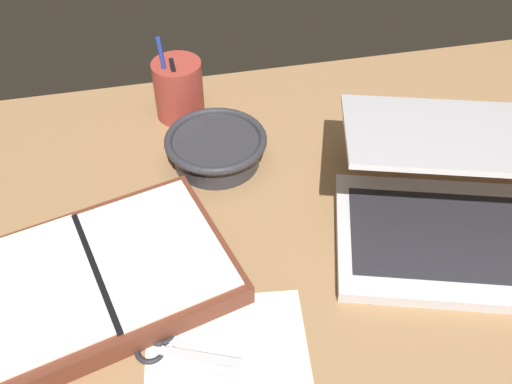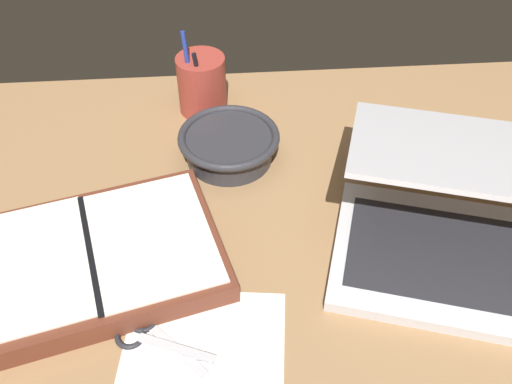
% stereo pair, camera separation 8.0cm
% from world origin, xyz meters
% --- Properties ---
extents(desk_top, '(1.40, 1.00, 0.02)m').
position_xyz_m(desk_top, '(0.00, 0.00, 0.01)').
color(desk_top, '#936D47').
rests_on(desk_top, ground).
extents(laptop, '(0.40, 0.40, 0.16)m').
position_xyz_m(laptop, '(0.27, 0.02, 0.07)').
color(laptop, silver).
rests_on(laptop, desk_top).
extents(bowl, '(0.17, 0.17, 0.05)m').
position_xyz_m(bowl, '(-0.04, 0.24, 0.05)').
color(bowl, '#2D2D33').
rests_on(bowl, desk_top).
extents(pen_cup, '(0.09, 0.09, 0.16)m').
position_xyz_m(pen_cup, '(-0.08, 0.38, 0.07)').
color(pen_cup, '#9E382D').
rests_on(pen_cup, desk_top).
extents(planner, '(0.40, 0.32, 0.04)m').
position_xyz_m(planner, '(-0.24, 0.02, 0.04)').
color(planner, brown).
rests_on(planner, desk_top).
extents(scissors, '(0.13, 0.11, 0.01)m').
position_xyz_m(scissors, '(-0.16, -0.09, 0.02)').
color(scissors, '#B7B7BC').
rests_on(scissors, desk_top).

